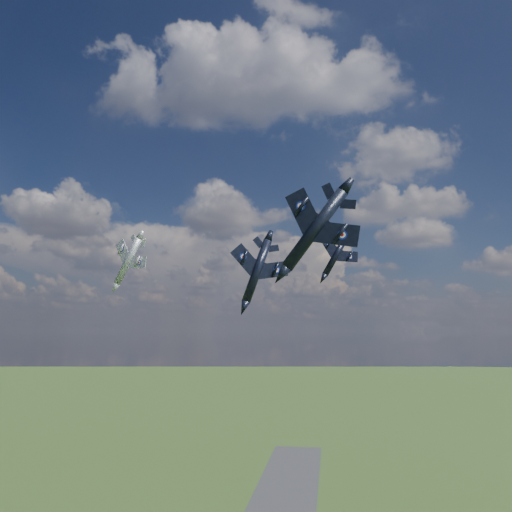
% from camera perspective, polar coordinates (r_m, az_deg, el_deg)
% --- Properties ---
extents(jet_lead_navy, '(15.97, 18.16, 6.62)m').
position_cam_1_polar(jet_lead_navy, '(82.53, 0.12, -1.68)').
color(jet_lead_navy, black).
extents(jet_right_navy, '(12.21, 16.11, 8.97)m').
position_cam_1_polar(jet_right_navy, '(57.49, 6.72, 3.03)').
color(jet_right_navy, black).
extents(jet_high_navy, '(12.48, 14.80, 6.86)m').
position_cam_1_polar(jet_high_navy, '(97.94, 9.15, 0.15)').
color(jet_high_navy, black).
extents(jet_left_silver, '(13.06, 15.01, 7.06)m').
position_cam_1_polar(jet_left_silver, '(90.26, -14.41, -0.56)').
color(jet_left_silver, '#ACAEB8').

